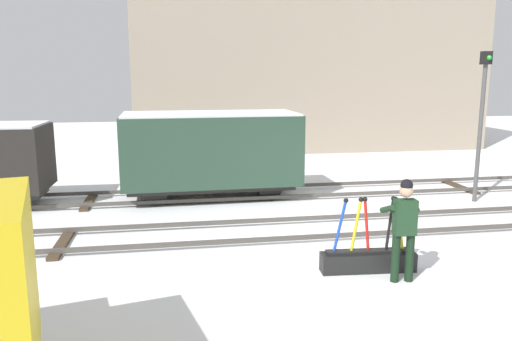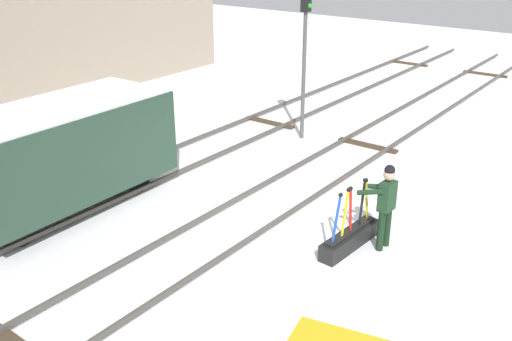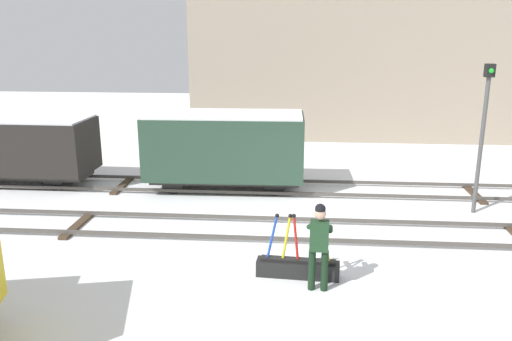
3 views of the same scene
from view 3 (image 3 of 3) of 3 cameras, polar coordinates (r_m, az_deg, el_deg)
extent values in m
plane|color=white|center=(13.89, 3.99, -6.88)|extent=(60.00, 60.00, 0.00)
cube|color=#4C4742|center=(13.17, 3.95, -7.53)|extent=(44.00, 0.07, 0.10)
cube|color=#4C4742|center=(14.51, 4.04, -5.33)|extent=(44.00, 0.07, 0.10)
cube|color=#423323|center=(15.10, -18.99, -5.69)|extent=(0.24, 1.94, 0.08)
cube|color=#4C4742|center=(16.68, 4.15, -2.54)|extent=(44.00, 0.07, 0.10)
cube|color=#4C4742|center=(18.06, 4.21, -1.14)|extent=(44.00, 0.07, 0.10)
cube|color=#423323|center=(18.39, -14.43, -1.59)|extent=(0.24, 1.94, 0.08)
cube|color=#423323|center=(18.33, 22.86, -2.39)|extent=(0.24, 1.94, 0.08)
cube|color=black|center=(11.55, 4.61, -10.72)|extent=(1.82, 0.49, 0.36)
cube|color=black|center=(11.46, 4.63, -9.77)|extent=(1.63, 0.32, 0.06)
cylinder|color=#1E47B7|center=(11.31, 1.77, -7.39)|extent=(0.27, 0.07, 1.04)
sphere|color=black|center=(11.11, 2.33, -4.97)|extent=(0.09, 0.09, 0.09)
cylinder|color=yellow|center=(11.28, 3.35, -7.45)|extent=(0.21, 0.07, 1.05)
sphere|color=black|center=(11.08, 3.79, -4.99)|extent=(0.09, 0.09, 0.09)
cylinder|color=red|center=(11.26, 4.41, -7.49)|extent=(0.17, 0.07, 1.05)
sphere|color=black|center=(11.07, 4.19, -4.98)|extent=(0.09, 0.09, 0.09)
cylinder|color=black|center=(11.24, 6.67, -7.59)|extent=(0.16, 0.07, 1.05)
sphere|color=black|center=(11.04, 7.00, -5.11)|extent=(0.09, 0.09, 0.09)
cylinder|color=yellow|center=(11.24, 7.65, -7.67)|extent=(0.25, 0.07, 1.04)
sphere|color=black|center=(11.05, 7.23, -5.18)|extent=(0.09, 0.09, 0.09)
cylinder|color=black|center=(10.94, 6.15, -10.77)|extent=(0.15, 0.15, 0.89)
cylinder|color=black|center=(10.94, 7.54, -10.83)|extent=(0.15, 0.15, 0.89)
cube|color=#1E3D23|center=(10.63, 6.97, -7.13)|extent=(0.40, 0.27, 0.63)
sphere|color=tan|center=(10.46, 7.06, -4.73)|extent=(0.24, 0.24, 0.24)
sphere|color=black|center=(10.42, 7.07, -4.22)|extent=(0.22, 0.22, 0.22)
cylinder|color=#1E3D23|center=(10.86, 5.93, -6.14)|extent=(0.15, 0.60, 0.30)
cylinder|color=#1E3D23|center=(10.87, 8.15, -6.36)|extent=(0.15, 0.61, 0.25)
cylinder|color=#4C4C4C|center=(16.13, 23.45, 2.37)|extent=(0.12, 0.12, 3.95)
cube|color=black|center=(15.83, 24.28, 9.98)|extent=(0.24, 0.24, 0.36)
sphere|color=green|center=(15.71, 24.44, 9.94)|extent=(0.14, 0.14, 0.14)
cube|color=gray|center=(27.16, 12.07, 13.38)|extent=(17.01, 5.13, 8.93)
cube|color=#2D2B28|center=(17.45, -3.36, -0.79)|extent=(4.91, 1.46, 0.20)
cube|color=#284233|center=(17.18, -3.42, 2.77)|extent=(5.19, 2.36, 2.02)
cube|color=white|center=(16.98, -3.48, 6.18)|extent=(5.08, 2.27, 0.06)
cylinder|color=black|center=(17.16, -9.16, -1.42)|extent=(0.70, 0.11, 0.70)
cylinder|color=black|center=(18.32, -8.33, -0.30)|extent=(0.70, 0.11, 0.70)
cylinder|color=black|center=(16.76, 2.08, -1.64)|extent=(0.70, 0.11, 0.70)
cylinder|color=black|center=(17.95, 2.18, -0.48)|extent=(0.70, 0.11, 0.70)
cube|color=#2D2B28|center=(20.06, -25.95, -0.20)|extent=(6.05, 1.33, 0.20)
cube|color=black|center=(19.84, -26.28, 2.55)|extent=(6.38, 2.14, 1.78)
cylinder|color=black|center=(18.60, -21.40, -0.99)|extent=(0.70, 0.11, 0.70)
cylinder|color=black|center=(19.55, -19.95, -0.08)|extent=(0.70, 0.11, 0.70)
camera|label=1|loc=(4.30, -53.59, -12.83)|focal=35.19mm
camera|label=2|loc=(11.08, -56.91, 13.74)|focal=40.17mm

